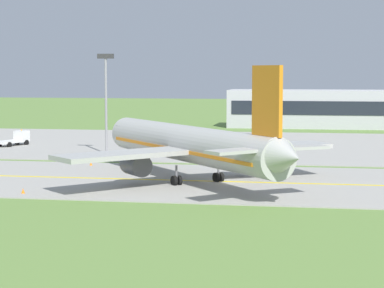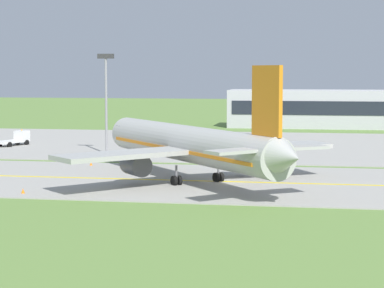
# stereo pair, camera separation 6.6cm
# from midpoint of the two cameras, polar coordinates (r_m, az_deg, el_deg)

# --- Properties ---
(ground_plane) EXTENTS (500.00, 500.00, 0.00)m
(ground_plane) POSITION_cam_midpoint_polar(r_m,az_deg,el_deg) (82.24, 2.54, -2.94)
(ground_plane) COLOR olive
(taxiway_strip) EXTENTS (240.00, 28.00, 0.10)m
(taxiway_strip) POSITION_cam_midpoint_polar(r_m,az_deg,el_deg) (82.23, 2.54, -2.90)
(taxiway_strip) COLOR #9E9B93
(taxiway_strip) RESTS_ON ground
(apron_pad) EXTENTS (140.00, 52.00, 0.10)m
(apron_pad) POSITION_cam_midpoint_polar(r_m,az_deg,el_deg) (123.26, 9.70, -0.16)
(apron_pad) COLOR #9E9B93
(apron_pad) RESTS_ON ground
(taxiway_centreline) EXTENTS (220.00, 0.60, 0.01)m
(taxiway_centreline) POSITION_cam_midpoint_polar(r_m,az_deg,el_deg) (82.23, 2.54, -2.87)
(taxiway_centreline) COLOR yellow
(taxiway_centreline) RESTS_ON taxiway_strip
(airplane_lead) EXTENTS (29.36, 33.23, 12.70)m
(airplane_lead) POSITION_cam_midpoint_polar(r_m,az_deg,el_deg) (81.70, -0.06, -0.07)
(airplane_lead) COLOR #ADADA8
(airplane_lead) RESTS_ON ground
(service_truck_baggage) EXTENTS (4.00, 6.72, 2.59)m
(service_truck_baggage) POSITION_cam_midpoint_polar(r_m,az_deg,el_deg) (125.78, -13.20, 0.41)
(service_truck_baggage) COLOR silver
(service_truck_baggage) RESTS_ON ground
(terminal_building) EXTENTS (52.86, 11.18, 9.34)m
(terminal_building) POSITION_cam_midpoint_polar(r_m,az_deg,el_deg) (164.74, 12.11, 2.63)
(terminal_building) COLOR #B2B2B7
(terminal_building) RESTS_ON ground
(apron_light_mast) EXTENTS (2.40, 0.50, 14.70)m
(apron_light_mast) POSITION_cam_midpoint_polar(r_m,az_deg,el_deg) (109.91, -6.55, 4.05)
(apron_light_mast) COLOR gray
(apron_light_mast) RESTS_ON ground
(traffic_cone_near_edge) EXTENTS (0.44, 0.44, 0.60)m
(traffic_cone_near_edge) POSITION_cam_midpoint_polar(r_m,az_deg,el_deg) (96.97, -7.68, -1.51)
(traffic_cone_near_edge) COLOR orange
(traffic_cone_near_edge) RESTS_ON ground
(traffic_cone_mid_edge) EXTENTS (0.44, 0.44, 0.60)m
(traffic_cone_mid_edge) POSITION_cam_midpoint_polar(r_m,az_deg,el_deg) (76.04, -12.73, -3.54)
(traffic_cone_mid_edge) COLOR orange
(traffic_cone_mid_edge) RESTS_ON ground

